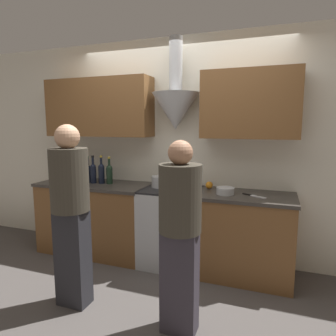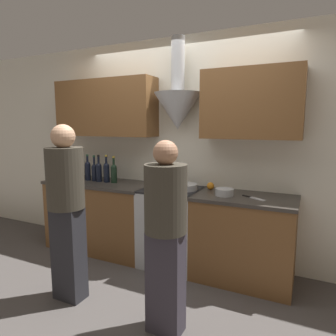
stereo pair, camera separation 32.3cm
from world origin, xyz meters
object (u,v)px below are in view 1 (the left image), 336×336
at_px(stock_pot, 161,182).
at_px(person_foreground_left, 71,208).
at_px(wine_bottle_3, 73,170).
at_px(orange_fruit, 209,185).
at_px(person_foreground_right, 180,230).
at_px(wine_bottle_4, 81,171).
at_px(wine_bottle_8, 109,173).
at_px(mixing_bowl, 184,186).
at_px(wine_bottle_2, 68,171).
at_px(wine_bottle_1, 61,170).
at_px(wine_bottle_7, 101,172).
at_px(wine_bottle_5, 88,172).
at_px(wine_bottle_6, 93,172).
at_px(stove_range, 171,226).
at_px(saucepan, 225,191).
at_px(wine_bottle_0, 55,169).

xyz_separation_m(stock_pot, person_foreground_left, (-0.41, -1.10, -0.06)).
distance_m(wine_bottle_3, orange_fruit, 1.72).
height_order(wine_bottle_3, person_foreground_right, person_foreground_right).
bearing_deg(wine_bottle_4, wine_bottle_3, -170.12).
bearing_deg(wine_bottle_8, mixing_bowl, 0.18).
height_order(wine_bottle_2, mixing_bowl, wine_bottle_2).
distance_m(stock_pot, orange_fruit, 0.55).
height_order(wine_bottle_1, wine_bottle_7, wine_bottle_7).
distance_m(wine_bottle_5, wine_bottle_8, 0.29).
xyz_separation_m(wine_bottle_6, mixing_bowl, (1.15, 0.03, -0.10)).
xyz_separation_m(wine_bottle_6, person_foreground_left, (0.46, -1.04, -0.13)).
bearing_deg(stove_range, wine_bottle_5, 179.65).
height_order(wine_bottle_7, mixing_bowl, wine_bottle_7).
distance_m(stove_range, wine_bottle_1, 1.61).
bearing_deg(wine_bottle_2, stock_pot, 1.88).
relative_size(wine_bottle_3, wine_bottle_7, 1.01).
bearing_deg(orange_fruit, stock_pot, -169.42).
xyz_separation_m(wine_bottle_6, wine_bottle_8, (0.21, 0.03, -0.00)).
xyz_separation_m(wine_bottle_2, wine_bottle_6, (0.39, -0.02, 0.01)).
bearing_deg(saucepan, mixing_bowl, 170.03).
bearing_deg(mixing_bowl, wine_bottle_0, -179.97).
bearing_deg(person_foreground_left, wine_bottle_6, 113.95).
relative_size(wine_bottle_4, person_foreground_left, 0.21).
xyz_separation_m(stove_range, mixing_bowl, (0.14, 0.02, 0.47)).
distance_m(wine_bottle_5, saucepan, 1.71).
relative_size(stove_range, wine_bottle_5, 2.68).
height_order(orange_fruit, person_foreground_left, person_foreground_left).
distance_m(wine_bottle_6, wine_bottle_8, 0.21).
distance_m(person_foreground_left, person_foreground_right, 1.00).
relative_size(wine_bottle_3, saucepan, 1.88).
bearing_deg(wine_bottle_2, wine_bottle_7, -0.19).
bearing_deg(wine_bottle_6, wine_bottle_8, 6.91).
relative_size(wine_bottle_2, orange_fruit, 3.72).
height_order(wine_bottle_2, wine_bottle_6, wine_bottle_6).
bearing_deg(mixing_bowl, wine_bottle_3, -178.81).
distance_m(wine_bottle_6, stock_pot, 0.88).
height_order(wine_bottle_2, wine_bottle_4, wine_bottle_4).
bearing_deg(wine_bottle_7, orange_fruit, 6.31).
xyz_separation_m(wine_bottle_1, wine_bottle_7, (0.61, -0.00, 0.01)).
distance_m(wine_bottle_6, orange_fruit, 1.43).
height_order(stove_range, wine_bottle_8, wine_bottle_8).
distance_m(wine_bottle_6, wine_bottle_7, 0.11).
bearing_deg(stock_pot, wine_bottle_4, -177.71).
xyz_separation_m(wine_bottle_2, wine_bottle_8, (0.61, 0.01, 0.01)).
height_order(stove_range, wine_bottle_0, wine_bottle_0).
xyz_separation_m(wine_bottle_8, person_foreground_right, (1.24, -1.08, -0.19)).
bearing_deg(stock_pot, person_foreground_right, -62.42).
xyz_separation_m(wine_bottle_5, person_foreground_right, (1.54, -1.07, -0.19)).
xyz_separation_m(stock_pot, orange_fruit, (0.54, 0.10, -0.02)).
height_order(wine_bottle_6, orange_fruit, wine_bottle_6).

